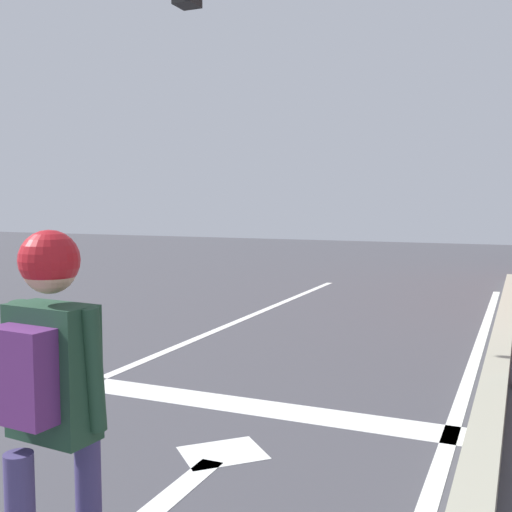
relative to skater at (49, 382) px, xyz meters
The scene contains 5 objects.
stop_bar 3.15m from the skater, 97.66° to the left, with size 3.52×0.40×0.01m, color silver.
lane_arrow_stem 1.55m from the skater, 101.27° to the left, with size 0.16×1.40×0.01m, color silver.
lane_arrow_head 2.23m from the skater, 96.41° to the left, with size 0.56×0.44×0.01m, color silver.
skater is the anchor object (origin of this frame).
traffic_signal_mast 5.13m from the skater, 86.84° to the left, with size 4.84×0.34×4.99m.
Camera 1 is at (3.44, 3.10, 1.77)m, focal length 43.86 mm.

